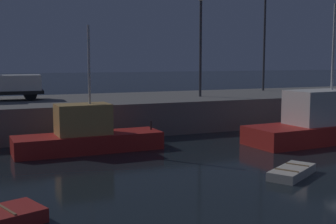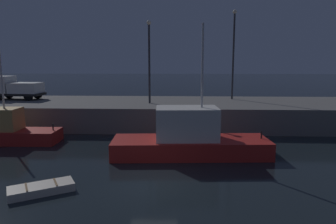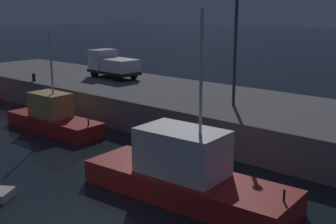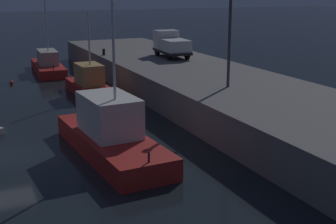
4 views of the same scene
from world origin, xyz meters
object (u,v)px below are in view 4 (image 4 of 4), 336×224
at_px(fishing_boat_white, 111,133).
at_px(utility_truck, 171,44).
at_px(fishing_trawler_red, 48,65).
at_px(lamp_post_west, 230,19).
at_px(mooring_buoy_near, 11,83).
at_px(fishing_boat_orange, 90,85).
at_px(bollard_central, 104,52).

distance_m(fishing_boat_white, utility_truck, 21.67).
distance_m(fishing_trawler_red, lamp_post_west, 25.35).
height_order(mooring_buoy_near, lamp_post_west, lamp_post_west).
bearing_deg(fishing_boat_white, mooring_buoy_near, -172.63).
relative_size(mooring_buoy_near, lamp_post_west, 0.05).
height_order(fishing_trawler_red, fishing_boat_white, fishing_trawler_red).
bearing_deg(fishing_boat_white, fishing_boat_orange, 169.27).
bearing_deg(fishing_boat_orange, lamp_post_west, 32.90).
bearing_deg(bollard_central, fishing_boat_white, -15.87).
height_order(mooring_buoy_near, bollard_central, bollard_central).
relative_size(fishing_trawler_red, fishing_boat_white, 0.91).
bearing_deg(bollard_central, fishing_boat_orange, -24.60).
bearing_deg(lamp_post_west, mooring_buoy_near, -145.93).
distance_m(fishing_boat_orange, lamp_post_west, 13.85).
height_order(fishing_boat_white, bollard_central, fishing_boat_white).
distance_m(fishing_boat_orange, utility_truck, 10.26).
relative_size(fishing_trawler_red, lamp_post_west, 1.22).
xyz_separation_m(fishing_boat_orange, utility_truck, (-3.87, 9.17, 2.51)).
relative_size(fishing_trawler_red, utility_truck, 1.80).
bearing_deg(fishing_boat_white, fishing_trawler_red, 176.77).
bearing_deg(fishing_trawler_red, fishing_boat_orange, 5.19).
bearing_deg(lamp_post_west, fishing_boat_white, -69.35).
bearing_deg(fishing_trawler_red, bollard_central, 42.80).
bearing_deg(bollard_central, fishing_trawler_red, -137.20).
bearing_deg(utility_truck, fishing_trawler_red, -130.77).
bearing_deg(fishing_trawler_red, lamp_post_west, 18.89).
xyz_separation_m(fishing_trawler_red, fishing_boat_white, (26.90, -1.52, 0.29)).
distance_m(fishing_boat_white, lamp_post_west, 11.60).
height_order(fishing_boat_orange, lamp_post_west, lamp_post_west).
distance_m(mooring_buoy_near, lamp_post_west, 22.95).
xyz_separation_m(fishing_trawler_red, bollard_central, (5.06, 4.69, 1.69)).
relative_size(fishing_trawler_red, fishing_boat_orange, 1.16).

